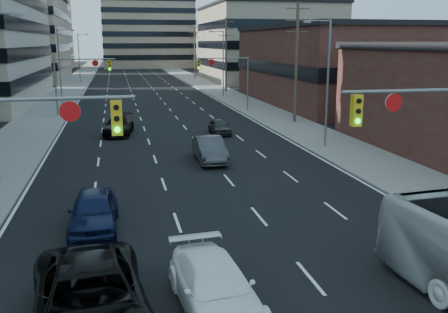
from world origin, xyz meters
TOP-DOWN VIEW (x-y plane):
  - road_surface at (0.00, 130.00)m, footprint 18.00×300.00m
  - sidewalk_left at (-11.50, 130.00)m, footprint 5.00×300.00m
  - sidewalk_right at (11.50, 130.00)m, footprint 5.00×300.00m
  - office_left_far at (-24.00, 100.00)m, footprint 20.00×30.00m
  - storefront_right_mid at (24.00, 50.00)m, footprint 20.00×30.00m
  - office_right_far at (25.00, 88.00)m, footprint 22.00×28.00m
  - bg_block_left at (-28.00, 140.00)m, footprint 24.00×24.00m
  - bg_block_right at (32.00, 130.00)m, footprint 22.00×22.00m
  - signal_near_left at (-7.45, 8.00)m, footprint 6.59×0.33m
  - signal_near_right at (7.45, 8.00)m, footprint 6.59×0.33m
  - signal_far_left at (-7.68, 45.00)m, footprint 6.09×0.33m
  - signal_far_right at (7.68, 45.00)m, footprint 6.09×0.33m
  - utility_pole_block at (12.20, 36.00)m, footprint 2.20×0.28m
  - utility_pole_midblock at (12.20, 66.00)m, footprint 2.20×0.28m
  - utility_pole_distant at (12.20, 96.00)m, footprint 2.20×0.28m
  - streetlight_left_mid at (-10.34, 55.00)m, footprint 2.03×0.22m
  - streetlight_left_far at (-10.34, 90.00)m, footprint 2.03×0.22m
  - streetlight_right_near at (10.34, 25.00)m, footprint 2.03×0.22m
  - streetlight_right_far at (10.34, 60.00)m, footprint 2.03×0.22m
  - black_pickup at (-4.99, 4.33)m, footprint 3.58×6.70m
  - white_van at (-1.60, 4.71)m, footprint 2.44×5.13m
  - sedan_blue at (-5.20, 11.95)m, footprint 1.97×4.70m
  - sedan_grey_center at (1.60, 22.67)m, footprint 1.71×4.79m
  - sedan_black_far at (-4.00, 33.61)m, footprint 2.82×5.48m
  - sedan_grey_right at (4.21, 32.15)m, footprint 1.52×3.69m

SIDE VIEW (x-z plane):
  - road_surface at x=0.00m, z-range 0.00..0.02m
  - sidewalk_left at x=-11.50m, z-range 0.00..0.15m
  - sidewalk_right at x=11.50m, z-range 0.00..0.15m
  - sedan_grey_right at x=4.21m, z-range 0.00..1.25m
  - white_van at x=-1.60m, z-range 0.00..1.44m
  - sedan_black_far at x=-4.00m, z-range 0.00..1.52m
  - sedan_grey_center at x=1.60m, z-range 0.00..1.57m
  - sedan_blue at x=-5.20m, z-range 0.00..1.59m
  - black_pickup at x=-4.99m, z-range 0.00..1.79m
  - signal_far_left at x=-7.68m, z-range 1.30..7.30m
  - signal_far_right at x=7.68m, z-range 1.30..7.30m
  - signal_near_left at x=-7.45m, z-range 1.33..7.33m
  - signal_near_right at x=7.45m, z-range 1.33..7.33m
  - storefront_right_mid at x=24.00m, z-range 0.00..9.00m
  - streetlight_left_mid at x=-10.34m, z-range 0.55..9.55m
  - streetlight_left_far at x=-10.34m, z-range 0.55..9.55m
  - streetlight_right_near at x=10.34m, z-range 0.55..9.55m
  - streetlight_right_far at x=10.34m, z-range 0.55..9.55m
  - utility_pole_block at x=12.20m, z-range 0.28..11.28m
  - utility_pole_midblock at x=12.20m, z-range 0.28..11.28m
  - utility_pole_distant at x=12.20m, z-range 0.28..11.28m
  - bg_block_right at x=32.00m, z-range 0.00..12.00m
  - office_right_far at x=25.00m, z-range 0.00..14.00m
  - office_left_far at x=-24.00m, z-range 0.00..16.00m
  - bg_block_left at x=-28.00m, z-range 0.00..20.00m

